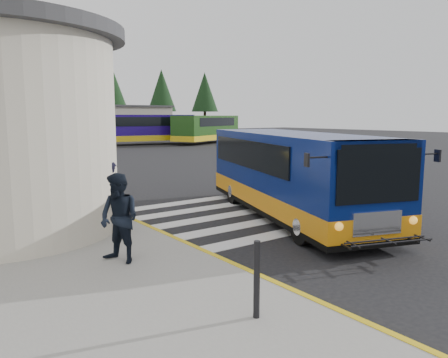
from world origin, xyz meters
TOP-DOWN VIEW (x-y plane):
  - ground at (0.00, 0.00)m, footprint 140.00×140.00m
  - curb_strip at (-4.05, 4.00)m, footprint 0.12×34.00m
  - crosswalk at (-0.50, -0.80)m, footprint 8.00×5.35m
  - depot_building at (6.00, 42.00)m, footprint 26.40×8.40m
  - tree_line at (6.29, 50.00)m, footprint 58.40×4.40m
  - transit_bus at (0.06, -2.02)m, footprint 5.16×8.82m
  - pedestrian_a at (-4.97, -0.98)m, footprint 0.68×0.75m
  - pedestrian_b at (-5.73, -3.25)m, footprint 0.92×1.02m
  - bollard at (-5.15, -6.55)m, footprint 0.09×0.09m
  - far_bus_a at (11.09, 30.07)m, footprint 10.43×4.40m
  - far_bus_b at (17.44, 27.95)m, footprint 10.03×6.82m

SIDE VIEW (x-z plane):
  - ground at x=0.00m, z-range 0.00..0.00m
  - crosswalk at x=-0.50m, z-range 0.00..0.01m
  - curb_strip at x=-4.05m, z-range 0.00..0.16m
  - bollard at x=-5.15m, z-range 0.15..1.24m
  - pedestrian_b at x=-5.73m, z-range 0.15..1.86m
  - pedestrian_a at x=-4.97m, z-range 0.15..1.87m
  - transit_bus at x=0.06m, z-range -0.05..2.38m
  - far_bus_b at x=17.44m, z-range 0.38..2.92m
  - far_bus_a at x=11.09m, z-range 0.39..3.00m
  - depot_building at x=6.00m, z-range 0.01..4.21m
  - tree_line at x=6.29m, z-range 1.77..11.77m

